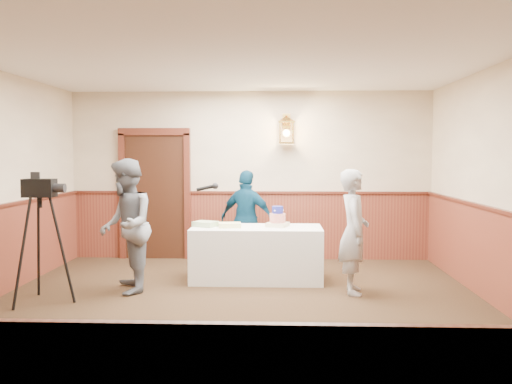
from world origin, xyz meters
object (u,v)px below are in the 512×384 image
sheet_cake_yellow (230,225)px  tv_camera_rig (41,247)px  display_table (257,254)px  sheet_cake_green (205,224)px  tiered_cake (278,219)px  assistant_p (247,219)px  interviewer (126,226)px  baker (354,232)px

sheet_cake_yellow → tv_camera_rig: (-2.13, -1.18, -0.12)m
display_table → sheet_cake_green: size_ratio=5.94×
tiered_cake → sheet_cake_yellow: (-0.66, -0.12, -0.08)m
assistant_p → tiered_cake: bearing=143.4°
sheet_cake_yellow → interviewer: interviewer is taller
display_table → tiered_cake: tiered_cake is taller
tv_camera_rig → interviewer: bearing=29.9°
tv_camera_rig → sheet_cake_yellow: bearing=28.5°
tiered_cake → sheet_cake_green: size_ratio=1.15×
sheet_cake_green → sheet_cake_yellow: bearing=-12.1°
interviewer → assistant_p: (1.44, 1.58, -0.10)m
sheet_cake_yellow → tv_camera_rig: 2.44m
baker → assistant_p: size_ratio=1.04×
sheet_cake_yellow → assistant_p: bearing=78.4°
interviewer → tv_camera_rig: 1.03m
interviewer → baker: (2.87, 0.08, -0.07)m
baker → tv_camera_rig: bearing=100.5°
sheet_cake_green → baker: baker is taller
tiered_cake → tv_camera_rig: (-2.79, -1.30, -0.20)m
sheet_cake_yellow → baker: 1.72m
baker → interviewer: bearing=93.1°
interviewer → baker: size_ratio=1.08×
baker → assistant_p: 2.07m
baker → tv_camera_rig: baker is taller
sheet_cake_green → tv_camera_rig: 2.18m
display_table → sheet_cake_green: sheet_cake_green is taller
display_table → sheet_cake_yellow: 0.55m
tiered_cake → tv_camera_rig: size_ratio=0.24×
tiered_cake → display_table: bearing=-167.9°
sheet_cake_yellow → sheet_cake_green: size_ratio=1.00×
sheet_cake_green → interviewer: 1.18m
tiered_cake → assistant_p: size_ratio=0.23×
sheet_cake_yellow → tv_camera_rig: bearing=-151.0°
display_table → baker: 1.46m
tiered_cake → assistant_p: (-0.47, 0.79, -0.11)m
display_table → assistant_p: 0.95m
interviewer → assistant_p: bearing=120.6°
display_table → interviewer: bearing=-156.0°
sheet_cake_green → assistant_p: size_ratio=0.20×
tv_camera_rig → display_table: bearing=25.8°
display_table → sheet_cake_green: 0.83m
tiered_cake → sheet_cake_yellow: bearing=-170.0°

